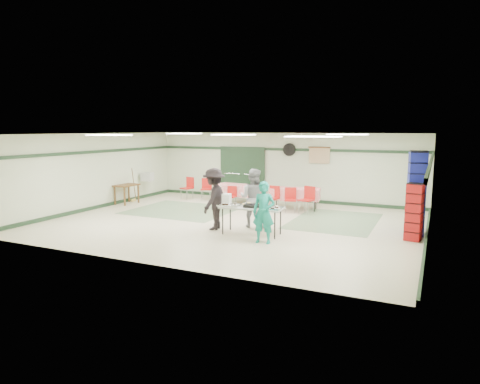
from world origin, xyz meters
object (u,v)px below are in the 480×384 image
at_px(volunteer_teal, 264,212).
at_px(chair_d, 231,194).
at_px(serving_table, 252,209).
at_px(chair_a, 290,197).
at_px(chair_loose_a, 207,187).
at_px(crate_stack_red, 414,212).
at_px(volunteer_grey, 253,198).
at_px(chair_loose_b, 188,186).
at_px(crate_stack_blue_b, 417,192).
at_px(volunteer_dark, 214,199).
at_px(broom, 134,184).
at_px(dining_table_a, 295,194).
at_px(chair_c, 308,197).
at_px(crate_stack_blue_a, 416,194).
at_px(printer_table, 127,187).
at_px(dining_table_b, 239,190).
at_px(office_printer, 147,177).
at_px(chair_b, 273,196).

distance_m(volunteer_teal, chair_d, 5.09).
xyz_separation_m(serving_table, chair_a, (-0.04, 3.47, -0.19)).
xyz_separation_m(chair_loose_a, crate_stack_red, (7.97, -3.36, 0.21)).
relative_size(volunteer_grey, chair_loose_b, 1.89).
bearing_deg(chair_a, crate_stack_blue_b, -37.66).
bearing_deg(volunteer_teal, volunteer_dark, 150.89).
bearing_deg(chair_loose_b, broom, -125.59).
relative_size(dining_table_a, chair_d, 2.34).
distance_m(chair_a, chair_loose_a, 4.04).
xyz_separation_m(chair_c, chair_loose_a, (-4.52, 1.04, -0.03)).
distance_m(chair_loose_a, crate_stack_blue_a, 8.48).
distance_m(crate_stack_red, printer_table, 10.38).
bearing_deg(chair_a, chair_loose_b, 151.62).
bearing_deg(crate_stack_blue_a, chair_loose_b, 163.27).
relative_size(dining_table_b, chair_d, 2.39).
height_order(chair_c, printer_table, chair_c).
bearing_deg(dining_table_b, crate_stack_blue_b, -13.91).
height_order(chair_c, office_printer, office_printer).
bearing_deg(office_printer, printer_table, -101.35).
bearing_deg(dining_table_a, chair_b, -147.13).
distance_m(chair_b, chair_loose_a, 3.43).
xyz_separation_m(volunteer_grey, crate_stack_blue_b, (4.35, 1.16, 0.28)).
bearing_deg(chair_loose_a, chair_loose_b, 173.31).
bearing_deg(crate_stack_blue_b, chair_c, 156.97).
relative_size(chair_a, printer_table, 0.89).
distance_m(dining_table_a, broom, 6.39).
bearing_deg(chair_loose_b, printer_table, -114.69).
bearing_deg(crate_stack_red, volunteer_grey, -175.87).
bearing_deg(chair_b, office_printer, -172.56).
bearing_deg(serving_table, chair_b, 97.00).
bearing_deg(dining_table_a, chair_loose_a, 163.47).
relative_size(crate_stack_blue_a, broom, 1.73).
relative_size(volunteer_teal, volunteer_grey, 0.91).
bearing_deg(printer_table, dining_table_b, 24.74).
distance_m(serving_table, chair_c, 3.53).
xyz_separation_m(chair_a, chair_loose_a, (-3.90, 1.05, 0.02)).
xyz_separation_m(dining_table_a, chair_b, (-0.62, -0.57, -0.03)).
bearing_deg(volunteer_teal, crate_stack_blue_a, 29.38).
distance_m(serving_table, volunteer_teal, 0.93).
relative_size(serving_table, office_printer, 4.04).
xyz_separation_m(dining_table_a, office_printer, (-6.22, -0.32, 0.35)).
distance_m(dining_table_b, chair_loose_a, 1.76).
height_order(chair_d, printer_table, chair_d).
height_order(volunteer_grey, dining_table_a, volunteer_grey).
height_order(volunteer_dark, chair_loose_a, volunteer_dark).
xyz_separation_m(dining_table_a, crate_stack_red, (4.08, -2.88, 0.18)).
height_order(chair_b, chair_d, chair_b).
bearing_deg(chair_d, volunteer_dark, -77.46).
bearing_deg(chair_a, chair_d, 162.18).
bearing_deg(chair_c, crate_stack_red, -15.17).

